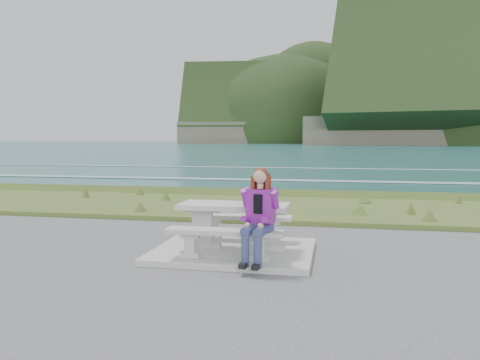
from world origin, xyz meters
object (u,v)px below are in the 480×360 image
Objects in this scene: picnic_table at (234,214)px; seated_woman at (257,228)px; bench_landward at (224,236)px; bench_seaward at (242,220)px.

seated_woman is at bearing -57.58° from picnic_table.
bench_seaward is (0.00, 1.40, 0.00)m from bench_landward.
seated_woman reaches higher than bench_landward.
bench_landward is 1.29× the size of seated_woman.
seated_woman is at bearing -70.98° from bench_seaward.
bench_landward and bench_seaward have the same top height.
bench_landward is at bearing -90.00° from picnic_table.
picnic_table is 1.00× the size of bench_landward.
bench_seaward is 1.29× the size of seated_woman.
seated_woman is (0.53, -0.83, -0.07)m from picnic_table.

